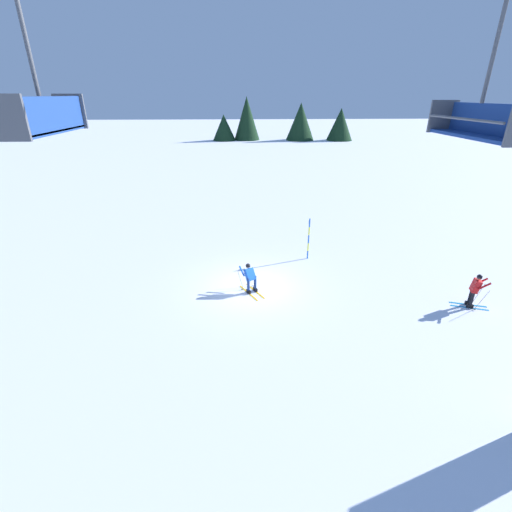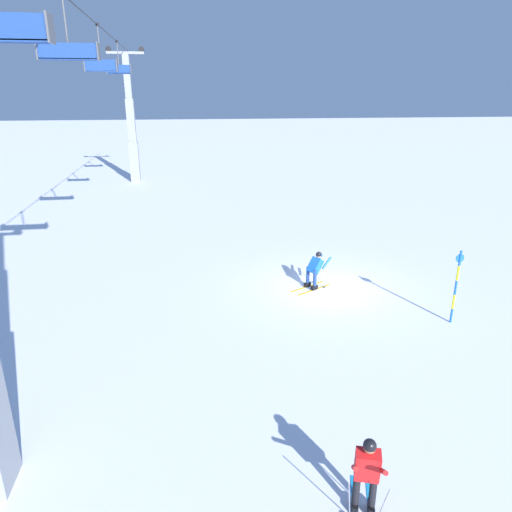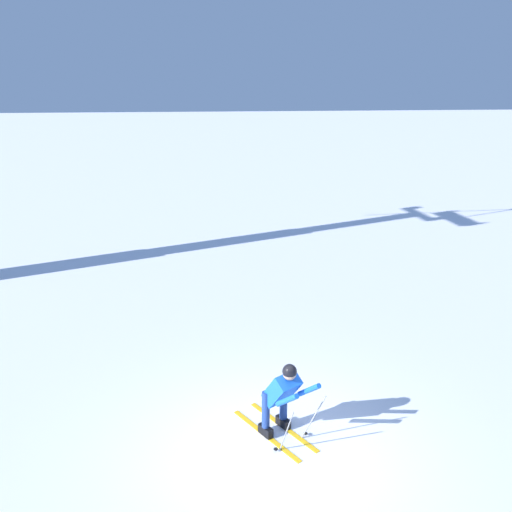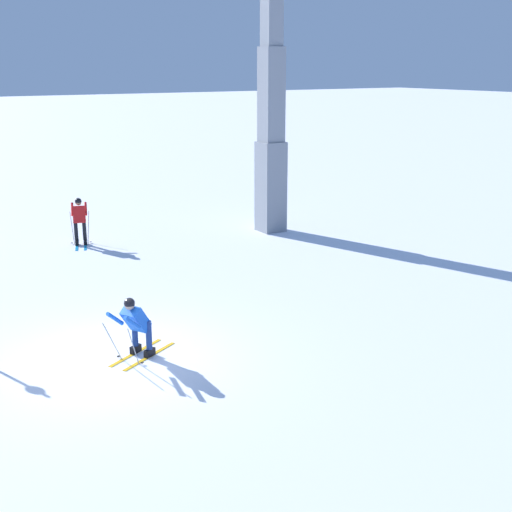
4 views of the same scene
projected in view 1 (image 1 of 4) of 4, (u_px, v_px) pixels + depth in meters
ground_plane at (253, 286)px, 18.04m from camera, size 260.00×260.00×0.00m
skier_carving_main at (250, 276)px, 17.29m from camera, size 1.32×1.75×1.55m
chairlift_seat_nearest at (482, 120)px, 6.35m from camera, size 0.61×2.40×2.39m
chairlift_seat_second at (47, 114)px, 5.96m from camera, size 0.61×2.19×2.28m
trail_marker_pole at (309, 238)px, 20.50m from camera, size 0.07×0.28×2.47m
skier_distant_uphill at (475, 288)px, 15.90m from camera, size 1.61×0.91×1.68m
tree_line_ridge at (282, 122)px, 73.52m from camera, size 28.98×7.25×8.45m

